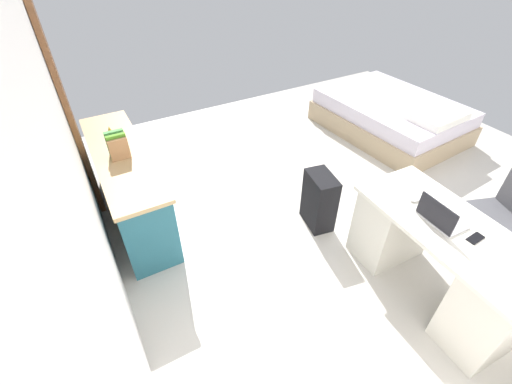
{
  "coord_description": "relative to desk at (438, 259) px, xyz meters",
  "views": [
    {
      "loc": [
        -2.06,
        2.36,
        2.55
      ],
      "look_at": [
        0.06,
        1.19,
        0.6
      ],
      "focal_mm": 24.72,
      "sensor_mm": 36.0,
      "label": 1
    }
  ],
  "objects": [
    {
      "name": "door_wooden",
      "position": [
        2.8,
        2.22,
        0.63
      ],
      "size": [
        0.88,
        0.05,
        2.04
      ],
      "primitive_type": "cube",
      "color": "brown",
      "rests_on": "ground_plane"
    },
    {
      "name": "computer_mouse",
      "position": [
        0.35,
        0.01,
        0.37
      ],
      "size": [
        0.06,
        0.1,
        0.03
      ],
      "primitive_type": "ellipsoid",
      "rotation": [
        0.0,
        0.0,
        -0.04
      ],
      "color": "white",
      "rests_on": "desk"
    },
    {
      "name": "credenza",
      "position": [
        2.15,
        1.92,
        -0.0
      ],
      "size": [
        1.8,
        0.48,
        0.76
      ],
      "color": "#235B6B",
      "rests_on": "ground_plane"
    },
    {
      "name": "wall_back",
      "position": [
        1.15,
        2.3,
        0.94
      ],
      "size": [
        4.41,
        0.1,
        2.65
      ],
      "primitive_type": "cube",
      "color": "white",
      "rests_on": "ground_plane"
    },
    {
      "name": "ground_plane",
      "position": [
        1.15,
        -0.21,
        -0.39
      ],
      "size": [
        6.01,
        6.01,
        0.0
      ],
      "primitive_type": "plane",
      "color": "beige"
    },
    {
      "name": "suitcase_black",
      "position": [
        1.12,
        0.31,
        -0.09
      ],
      "size": [
        0.39,
        0.28,
        0.59
      ],
      "primitive_type": "cube",
      "rotation": [
        0.0,
        0.0,
        -0.17
      ],
      "color": "black",
      "rests_on": "ground_plane"
    },
    {
      "name": "book_row",
      "position": [
        2.11,
        1.92,
        0.49
      ],
      "size": [
        0.16,
        0.17,
        0.23
      ],
      "color": "#A7764C",
      "rests_on": "credenza"
    },
    {
      "name": "cell_phone_near_laptop",
      "position": [
        -0.15,
        -0.03,
        0.36
      ],
      "size": [
        0.07,
        0.14,
        0.01
      ],
      "primitive_type": "cube",
      "rotation": [
        0.0,
        0.0,
        0.06
      ],
      "color": "black",
      "rests_on": "desk"
    },
    {
      "name": "desk",
      "position": [
        0.0,
        0.0,
        0.0
      ],
      "size": [
        1.46,
        0.71,
        0.74
      ],
      "color": "silver",
      "rests_on": "ground_plane"
    },
    {
      "name": "laptop",
      "position": [
        0.09,
        0.06,
        0.4
      ],
      "size": [
        0.32,
        0.23,
        0.21
      ],
      "color": "#B7B7BC",
      "rests_on": "desk"
    },
    {
      "name": "office_chair",
      "position": [
        0.02,
        -0.76,
        0.03
      ],
      "size": [
        0.59,
        0.59,
        0.94
      ],
      "color": "black",
      "rests_on": "ground_plane"
    },
    {
      "name": "bed",
      "position": [
        2.17,
        -1.75,
        -0.14
      ],
      "size": [
        1.99,
        1.53,
        0.58
      ],
      "color": "tan",
      "rests_on": "ground_plane"
    },
    {
      "name": "figurine_small",
      "position": [
        2.52,
        1.92,
        0.43
      ],
      "size": [
        0.08,
        0.08,
        0.11
      ],
      "primitive_type": "cone",
      "color": "gold",
      "rests_on": "credenza"
    }
  ]
}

